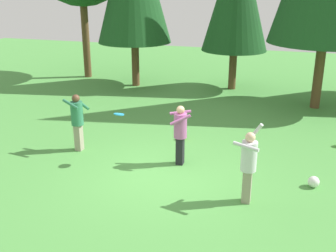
# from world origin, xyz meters

# --- Properties ---
(ground_plane) EXTENTS (40.00, 40.00, 0.00)m
(ground_plane) POSITION_xyz_m (0.00, 0.00, 0.00)
(ground_plane) COLOR #4C9342
(person_thrower) EXTENTS (0.59, 0.60, 1.80)m
(person_thrower) POSITION_xyz_m (2.16, -0.80, 0.97)
(person_thrower) COLOR gray
(person_thrower) RESTS_ON ground_plane
(person_catcher) EXTENTS (0.68, 0.63, 1.64)m
(person_catcher) POSITION_xyz_m (-2.77, 0.75, 0.97)
(person_catcher) COLOR gray
(person_catcher) RESTS_ON ground_plane
(person_bystander) EXTENTS (0.65, 0.61, 1.60)m
(person_bystander) POSITION_xyz_m (0.24, 0.69, 0.95)
(person_bystander) COLOR black
(person_bystander) RESTS_ON ground_plane
(frisbee) EXTENTS (0.34, 0.34, 0.07)m
(frisbee) POSITION_xyz_m (-1.28, 0.28, 1.36)
(frisbee) COLOR #2393D1
(ball_orange) EXTENTS (0.22, 0.22, 0.22)m
(ball_orange) POSITION_xyz_m (-0.13, 2.38, 0.11)
(ball_orange) COLOR orange
(ball_orange) RESTS_ON ground_plane
(ball_white) EXTENTS (0.27, 0.27, 0.27)m
(ball_white) POSITION_xyz_m (3.60, 0.35, 0.14)
(ball_white) COLOR white
(ball_white) RESTS_ON ground_plane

